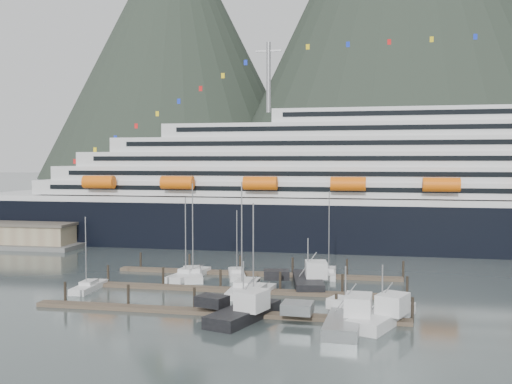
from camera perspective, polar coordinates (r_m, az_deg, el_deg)
ground at (r=84.82m, az=1.19°, el=-10.06°), size 1600.00×1600.00×0.00m
mountains at (r=686.23m, az=14.89°, el=15.03°), size 870.00×440.00×420.00m
cruise_ship at (r=137.28m, az=17.86°, el=-0.12°), size 210.00×30.40×50.30m
dock_near at (r=76.38m, az=-3.88°, el=-11.30°), size 48.18×2.28×3.20m
dock_mid at (r=88.64m, az=-1.63°, el=-9.28°), size 48.18×2.28×3.20m
dock_far at (r=101.09m, az=0.06°, el=-7.75°), size 48.18×2.28×3.20m
sailboat_a at (r=93.06m, az=-15.63°, el=-8.75°), size 2.57×8.33×11.37m
sailboat_b at (r=99.51m, az=-6.05°, el=-7.86°), size 6.41×11.40×16.02m
sailboat_c at (r=85.06m, az=-0.03°, el=-9.72°), size 4.19×10.94×13.90m
sailboat_d at (r=88.63m, az=-1.20°, el=-9.19°), size 3.10×12.25×16.70m
sailboat_e at (r=99.43m, az=-6.41°, el=-7.88°), size 4.67×11.17×13.76m
sailboat_f at (r=99.49m, az=-1.86°, el=-7.87°), size 4.75×8.82×11.51m
sailboat_g at (r=101.21m, az=6.95°, el=-7.70°), size 2.90×9.51×14.52m
trawler_b at (r=73.60m, az=-1.30°, el=-11.31°), size 10.25×12.63×7.83m
trawler_c at (r=72.01m, az=8.36°, el=-11.68°), size 10.58×15.02×7.63m
trawler_d at (r=73.68m, az=11.81°, el=-11.37°), size 10.90×13.31×7.66m
trawler_e at (r=92.35m, az=4.86°, el=-8.35°), size 9.99×13.07×8.20m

